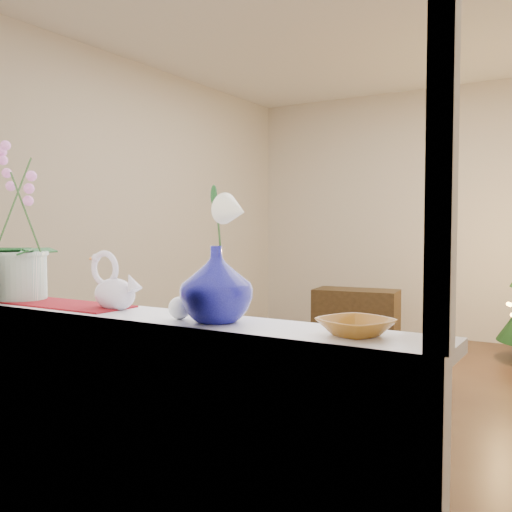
{
  "coord_description": "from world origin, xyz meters",
  "views": [
    {
      "loc": [
        1.39,
        -3.79,
        1.21
      ],
      "look_at": [
        -0.06,
        -1.4,
        1.07
      ],
      "focal_mm": 40.0,
      "sensor_mm": 36.0,
      "label": 1
    }
  ],
  "objects": [
    {
      "name": "amber_dish",
      "position": [
        0.84,
        -2.36,
        0.94
      ],
      "size": [
        0.21,
        0.21,
        0.04
      ],
      "primitive_type": "imported",
      "rotation": [
        0.0,
        0.0,
        -0.38
      ],
      "color": "#9D631C",
      "rests_on": "windowsill"
    },
    {
      "name": "ceiling",
      "position": [
        0.0,
        0.0,
        2.7
      ],
      "size": [
        5.0,
        5.0,
        0.0
      ],
      "primitive_type": "plane",
      "color": "white",
      "rests_on": "wall_back"
    },
    {
      "name": "runner",
      "position": [
        -0.38,
        -2.37,
        0.92
      ],
      "size": [
        0.7,
        0.2,
        0.01
      ],
      "primitive_type": "cube",
      "color": "maroon",
      "rests_on": "windowsill"
    },
    {
      "name": "blue_vase",
      "position": [
        0.39,
        -2.38,
        1.05
      ],
      "size": [
        0.33,
        0.33,
        0.27
      ],
      "primitive_type": "imported",
      "rotation": [
        0.0,
        0.0,
        -0.36
      ],
      "color": "#0C0C63",
      "rests_on": "windowsill"
    },
    {
      "name": "wall_left",
      "position": [
        -2.25,
        0.0,
        1.35
      ],
      "size": [
        0.1,
        5.0,
        2.7
      ],
      "primitive_type": "cube",
      "color": "beige",
      "rests_on": "ground"
    },
    {
      "name": "orchid_pot",
      "position": [
        -0.56,
        -2.37,
        1.24
      ],
      "size": [
        0.27,
        0.27,
        0.63
      ],
      "primitive_type": null,
      "rotation": [
        0.0,
        0.0,
        0.31
      ],
      "color": "beige",
      "rests_on": "windowsill"
    },
    {
      "name": "swan",
      "position": [
        -0.06,
        -2.35,
        1.02
      ],
      "size": [
        0.23,
        0.11,
        0.19
      ],
      "primitive_type": null,
      "rotation": [
        0.0,
        0.0,
        0.0
      ],
      "color": "silver",
      "rests_on": "windowsill"
    },
    {
      "name": "windowsill",
      "position": [
        0.0,
        -2.37,
        0.9
      ],
      "size": [
        2.2,
        0.26,
        0.04
      ],
      "primitive_type": "cube",
      "color": "white",
      "rests_on": "window_apron"
    },
    {
      "name": "lily",
      "position": [
        0.39,
        -2.38,
        1.29
      ],
      "size": [
        0.15,
        0.08,
        0.2
      ],
      "primitive_type": null,
      "color": "white",
      "rests_on": "blue_vase"
    },
    {
      "name": "window_frame",
      "position": [
        0.0,
        -2.47,
        1.7
      ],
      "size": [
        2.22,
        0.06,
        1.6
      ],
      "primitive_type": null,
      "color": "white",
      "rests_on": "windowsill"
    },
    {
      "name": "ground",
      "position": [
        0.0,
        0.0,
        0.0
      ],
      "size": [
        5.0,
        5.0,
        0.0
      ],
      "primitive_type": "plane",
      "color": "#351F15",
      "rests_on": "ground"
    },
    {
      "name": "side_table",
      "position": [
        -0.64,
        1.42,
        0.3
      ],
      "size": [
        0.84,
        0.5,
        0.6
      ],
      "primitive_type": "cube",
      "rotation": [
        0.0,
        0.0,
        0.13
      ],
      "color": "black",
      "rests_on": "ground"
    },
    {
      "name": "wall_front",
      "position": [
        0.0,
        -2.5,
        1.35
      ],
      "size": [
        4.5,
        0.1,
        2.7
      ],
      "primitive_type": "cube",
      "color": "beige",
      "rests_on": "ground"
    },
    {
      "name": "window_apron",
      "position": [
        0.0,
        -2.46,
        0.44
      ],
      "size": [
        2.2,
        0.08,
        0.88
      ],
      "primitive_type": "cube",
      "color": "white",
      "rests_on": "ground"
    },
    {
      "name": "paperweight",
      "position": [
        0.27,
        -2.4,
        0.96
      ],
      "size": [
        0.08,
        0.08,
        0.07
      ],
      "primitive_type": "sphere",
      "rotation": [
        0.0,
        0.0,
        0.1
      ],
      "color": "white",
      "rests_on": "windowsill"
    },
    {
      "name": "wall_back",
      "position": [
        0.0,
        2.5,
        1.35
      ],
      "size": [
        4.5,
        0.1,
        2.7
      ],
      "primitive_type": "cube",
      "color": "beige",
      "rests_on": "ground"
    }
  ]
}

